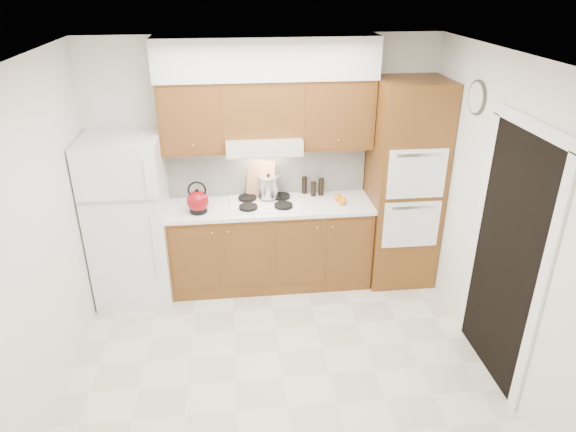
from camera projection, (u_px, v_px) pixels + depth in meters
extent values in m
plane|color=beige|center=(279.00, 351.00, 4.67)|extent=(3.60, 3.60, 0.00)
plane|color=white|center=(277.00, 56.00, 3.56)|extent=(3.60, 3.60, 0.00)
cube|color=white|center=(265.00, 162.00, 5.46)|extent=(3.60, 0.02, 2.60)
cube|color=white|center=(45.00, 235.00, 3.94)|extent=(0.02, 3.00, 2.60)
cube|color=white|center=(492.00, 213.00, 4.30)|extent=(0.02, 3.00, 2.60)
cube|color=white|center=(130.00, 220.00, 5.19)|extent=(0.75, 0.72, 1.72)
cube|color=brown|center=(271.00, 245.00, 5.56)|extent=(2.11, 0.60, 0.90)
cube|color=white|center=(270.00, 206.00, 5.35)|extent=(2.13, 0.62, 0.04)
cube|color=white|center=(267.00, 169.00, 5.49)|extent=(2.11, 0.03, 0.56)
cube|color=brown|center=(404.00, 185.00, 5.40)|extent=(0.70, 0.65, 2.20)
cube|color=brown|center=(192.00, 117.00, 5.01)|extent=(0.63, 0.33, 0.70)
cube|color=brown|center=(336.00, 113.00, 5.15)|extent=(0.73, 0.33, 0.70)
cube|color=silver|center=(263.00, 143.00, 5.14)|extent=(0.75, 0.45, 0.15)
cube|color=brown|center=(262.00, 107.00, 5.04)|extent=(0.75, 0.33, 0.55)
cube|color=silver|center=(267.00, 58.00, 4.83)|extent=(2.13, 0.36, 0.40)
cube|color=white|center=(265.00, 203.00, 5.35)|extent=(0.74, 0.50, 0.01)
cube|color=black|center=(505.00, 260.00, 4.09)|extent=(0.02, 0.90, 2.10)
cylinder|color=#3F3833|center=(477.00, 97.00, 4.43)|extent=(0.02, 0.30, 0.30)
sphere|color=maroon|center=(198.00, 201.00, 5.11)|extent=(0.28, 0.28, 0.22)
cube|color=tan|center=(261.00, 180.00, 5.43)|extent=(0.32, 0.21, 0.40)
cylinder|color=#B6B6BB|center=(269.00, 187.00, 5.41)|extent=(0.25, 0.25, 0.22)
cylinder|color=black|center=(304.00, 185.00, 5.57)|extent=(0.07, 0.07, 0.19)
cylinder|color=black|center=(321.00, 187.00, 5.53)|extent=(0.08, 0.08, 0.19)
cylinder|color=black|center=(313.00, 189.00, 5.52)|extent=(0.07, 0.07, 0.16)
sphere|color=orange|center=(343.00, 201.00, 5.32)|extent=(0.09, 0.09, 0.08)
sphere|color=#FF630D|center=(338.00, 197.00, 5.41)|extent=(0.10, 0.10, 0.08)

